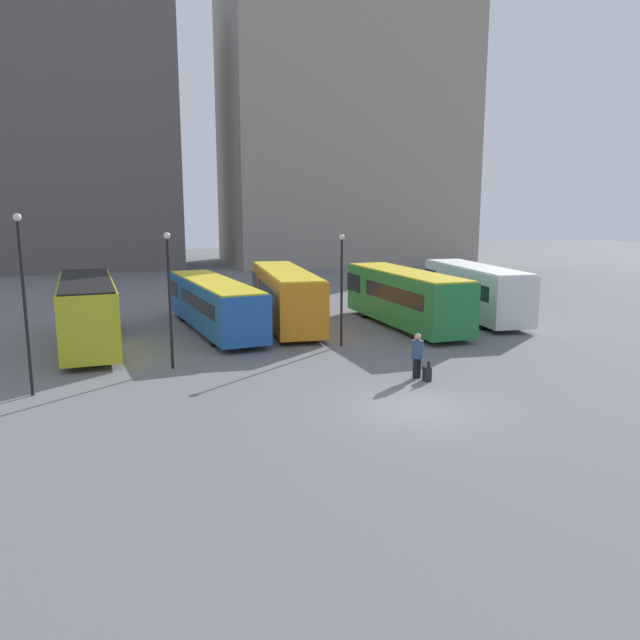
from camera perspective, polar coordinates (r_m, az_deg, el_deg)
name	(u,v)px	position (r m, az deg, el deg)	size (l,w,h in m)	color
ground_plane	(416,409)	(21.78, 8.74, -8.02)	(160.00, 160.00, 0.00)	slate
building_block_left	(54,137)	(72.12, -23.12, 15.11)	(24.58, 10.33, 27.23)	#5B5656
building_block_right	(344,104)	(76.99, 2.20, 19.13)	(27.64, 16.13, 36.67)	gray
bus_0	(87,310)	(32.44, -20.50, 0.86)	(3.06, 10.60, 3.32)	gold
bus_1	(214,303)	(34.72, -9.68, 1.54)	(3.78, 12.09, 2.79)	#1E56A3
bus_2	(285,295)	(35.85, -3.19, 2.29)	(3.47, 11.45, 3.20)	orange
bus_3	(404,296)	(35.73, 7.72, 2.17)	(2.92, 11.03, 3.18)	#237A38
bus_4	(475,290)	(38.91, 13.95, 2.67)	(3.42, 10.24, 3.23)	silver
traveler	(417,352)	(25.20, 8.89, -2.88)	(0.51, 0.51, 1.83)	black
suitcase	(427,374)	(25.09, 9.76, -4.86)	(0.28, 0.38, 0.81)	black
lamp_post_0	(342,281)	(30.20, 1.99, 3.60)	(0.28, 0.28, 5.47)	black
lamp_post_1	(24,292)	(24.50, -25.46, 2.30)	(0.28, 0.28, 6.58)	black
lamp_post_2	(169,290)	(26.70, -13.61, 2.71)	(0.28, 0.28, 5.75)	black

